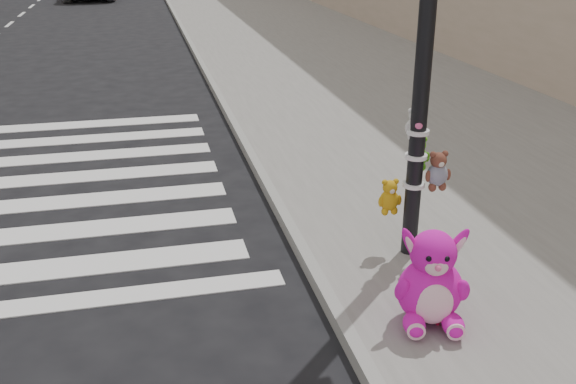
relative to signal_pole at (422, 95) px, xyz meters
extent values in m
cube|color=slate|center=(2.39, 8.19, -1.73)|extent=(7.00, 80.00, 0.14)
cube|color=gray|center=(-1.06, 8.19, -1.73)|extent=(0.12, 80.00, 0.15)
cylinder|color=black|center=(-0.01, -0.01, 0.34)|extent=(0.16, 0.16, 4.00)
cylinder|color=white|center=(-0.01, -0.01, -0.91)|extent=(0.22, 0.22, 0.04)
cylinder|color=white|center=(-0.01, -0.01, -0.61)|extent=(0.22, 0.22, 0.04)
cylinder|color=white|center=(-0.01, -0.01, -0.36)|extent=(0.22, 0.22, 0.04)
ellipsoid|color=#E112B3|center=(-0.56, -1.41, -1.58)|extent=(0.25, 0.34, 0.16)
ellipsoid|color=#E112B3|center=(-0.25, -1.49, -1.58)|extent=(0.25, 0.34, 0.16)
ellipsoid|color=#E112B3|center=(-0.35, -1.21, -1.38)|extent=(0.67, 0.61, 0.57)
ellipsoid|color=#F9BFD1|center=(-0.39, -1.40, -1.40)|extent=(0.33, 0.18, 0.37)
sphere|color=#E112B3|center=(-0.35, -1.21, -1.02)|extent=(0.47, 0.47, 0.39)
ellipsoid|color=#E112B3|center=(-0.52, -1.15, -0.97)|extent=(0.28, 0.14, 0.39)
ellipsoid|color=#E112B3|center=(-0.17, -1.24, -0.97)|extent=(0.28, 0.14, 0.39)
camera|label=1|loc=(-2.58, -5.52, 1.46)|focal=40.00mm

